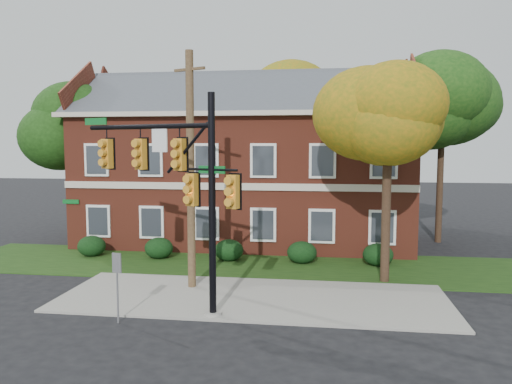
# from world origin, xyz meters

# --- Properties ---
(ground) EXTENTS (120.00, 120.00, 0.00)m
(ground) POSITION_xyz_m (0.00, 0.00, 0.00)
(ground) COLOR black
(ground) RESTS_ON ground
(sidewalk) EXTENTS (14.00, 5.00, 0.08)m
(sidewalk) POSITION_xyz_m (0.00, 1.00, 0.04)
(sidewalk) COLOR gray
(sidewalk) RESTS_ON ground
(grass_strip) EXTENTS (30.00, 6.00, 0.04)m
(grass_strip) POSITION_xyz_m (0.00, 6.00, 0.02)
(grass_strip) COLOR #193811
(grass_strip) RESTS_ON ground
(apartment_building) EXTENTS (18.80, 8.80, 9.74)m
(apartment_building) POSITION_xyz_m (-2.00, 11.95, 4.99)
(apartment_building) COLOR maroon
(apartment_building) RESTS_ON ground
(hedge_far_left) EXTENTS (1.40, 1.26, 1.05)m
(hedge_far_left) POSITION_xyz_m (-9.00, 6.70, 0.53)
(hedge_far_left) COLOR black
(hedge_far_left) RESTS_ON ground
(hedge_left) EXTENTS (1.40, 1.26, 1.05)m
(hedge_left) POSITION_xyz_m (-5.50, 6.70, 0.53)
(hedge_left) COLOR black
(hedge_left) RESTS_ON ground
(hedge_center) EXTENTS (1.40, 1.26, 1.05)m
(hedge_center) POSITION_xyz_m (-2.00, 6.70, 0.53)
(hedge_center) COLOR black
(hedge_center) RESTS_ON ground
(hedge_right) EXTENTS (1.40, 1.26, 1.05)m
(hedge_right) POSITION_xyz_m (1.50, 6.70, 0.53)
(hedge_right) COLOR black
(hedge_right) RESTS_ON ground
(hedge_far_right) EXTENTS (1.40, 1.26, 1.05)m
(hedge_far_right) POSITION_xyz_m (5.00, 6.70, 0.53)
(hedge_far_right) COLOR black
(hedge_far_right) RESTS_ON ground
(tree_near_right) EXTENTS (4.50, 4.25, 8.58)m
(tree_near_right) POSITION_xyz_m (5.22, 3.87, 6.67)
(tree_near_right) COLOR black
(tree_near_right) RESTS_ON ground
(tree_left_rear) EXTENTS (5.40, 5.10, 8.88)m
(tree_left_rear) POSITION_xyz_m (-11.73, 10.84, 6.68)
(tree_left_rear) COLOR black
(tree_left_rear) RESTS_ON ground
(tree_right_rear) EXTENTS (6.30, 5.95, 10.62)m
(tree_right_rear) POSITION_xyz_m (9.31, 12.81, 8.12)
(tree_right_rear) COLOR black
(tree_right_rear) RESTS_ON ground
(tree_far_rear) EXTENTS (6.84, 6.46, 11.52)m
(tree_far_rear) POSITION_xyz_m (-0.66, 19.79, 8.84)
(tree_far_rear) COLOR black
(tree_far_rear) RESTS_ON ground
(traffic_signal) EXTENTS (6.14, 2.37, 7.22)m
(traffic_signal) POSITION_xyz_m (-2.22, -0.61, 4.48)
(traffic_signal) COLOR gray
(traffic_signal) RESTS_ON ground
(utility_pole) EXTENTS (1.34, 0.66, 9.10)m
(utility_pole) POSITION_xyz_m (-2.54, 2.00, 4.62)
(utility_pole) COLOR #493222
(utility_pole) RESTS_ON ground
(sign_post) EXTENTS (0.32, 0.12, 2.23)m
(sign_post) POSITION_xyz_m (-3.83, -2.00, 1.52)
(sign_post) COLOR slate
(sign_post) RESTS_ON ground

